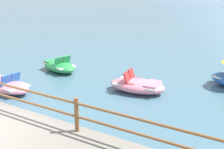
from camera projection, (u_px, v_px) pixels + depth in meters
The scene contains 4 objects.
dock_railing at pixel (15, 94), 8.50m from camera, with size 23.92×0.12×0.95m.
pedal_boat_0 at pixel (138, 85), 11.33m from camera, with size 2.43×1.52×0.85m.
pedal_boat_2 at pixel (6, 85), 11.43m from camera, with size 2.65×1.36×0.82m.
pedal_boat_3 at pixel (59, 66), 14.09m from camera, with size 2.47×1.74×0.86m.
Camera 1 is at (6.62, -3.73, 4.12)m, focal length 44.66 mm.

